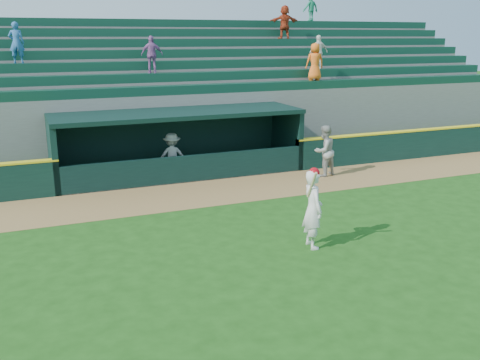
# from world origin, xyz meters

# --- Properties ---
(ground) EXTENTS (120.00, 120.00, 0.00)m
(ground) POSITION_xyz_m (0.00, 0.00, 0.00)
(ground) COLOR #1A4711
(ground) RESTS_ON ground
(warning_track) EXTENTS (40.00, 3.00, 0.01)m
(warning_track) POSITION_xyz_m (0.00, 4.90, 0.01)
(warning_track) COLOR olive
(warning_track) RESTS_ON ground
(field_wall_right) EXTENTS (15.50, 0.30, 1.20)m
(field_wall_right) POSITION_xyz_m (12.25, 6.55, 0.60)
(field_wall_right) COLOR black
(field_wall_right) RESTS_ON ground
(wall_stripe_right) EXTENTS (15.50, 0.32, 0.06)m
(wall_stripe_right) POSITION_xyz_m (12.25, 6.55, 1.23)
(wall_stripe_right) COLOR yellow
(wall_stripe_right) RESTS_ON field_wall_right
(dugout_player_front) EXTENTS (1.11, 0.97, 1.95)m
(dugout_player_front) POSITION_xyz_m (5.04, 5.40, 0.98)
(dugout_player_front) COLOR #9D9D98
(dugout_player_front) RESTS_ON ground
(dugout_player_inside) EXTENTS (1.23, 0.86, 1.74)m
(dugout_player_inside) POSITION_xyz_m (-0.42, 7.21, 0.87)
(dugout_player_inside) COLOR #9B9B96
(dugout_player_inside) RESTS_ON ground
(dugout) EXTENTS (9.40, 2.80, 2.46)m
(dugout) POSITION_xyz_m (0.00, 8.00, 1.36)
(dugout) COLOR #60605C
(dugout) RESTS_ON ground
(stands) EXTENTS (34.50, 6.26, 7.42)m
(stands) POSITION_xyz_m (0.01, 12.57, 2.39)
(stands) COLOR slate
(stands) RESTS_ON ground
(batter_at_plate) EXTENTS (0.55, 0.87, 2.10)m
(batter_at_plate) POSITION_xyz_m (1.03, -0.69, 1.04)
(batter_at_plate) COLOR silver
(batter_at_plate) RESTS_ON ground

